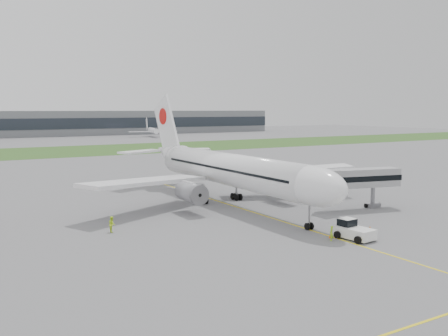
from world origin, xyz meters
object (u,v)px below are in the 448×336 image
airliner (226,168)px  jet_bridge (355,179)px  pushback_tug (353,230)px  ground_crew_near (331,233)px

airliner → jet_bridge: 19.62m
pushback_tug → ground_crew_near: bearing=162.1°
ground_crew_near → pushback_tug: bearing=128.2°
jet_bridge → pushback_tug: bearing=-122.8°
airliner → pushback_tug: size_ratio=11.69×
airliner → ground_crew_near: bearing=-92.9°
pushback_tug → ground_crew_near: 2.84m
pushback_tug → ground_crew_near: pushback_tug is taller
ground_crew_near → airliner: bearing=-133.2°
airliner → jet_bridge: size_ratio=3.96×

